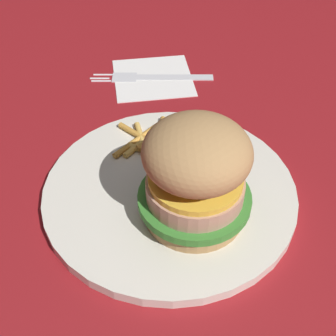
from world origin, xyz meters
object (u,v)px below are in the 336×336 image
at_px(plate, 168,192).
at_px(fork, 152,76).
at_px(fries_pile, 153,143).
at_px(sandwich, 196,174).
at_px(napkin, 153,77).

xyz_separation_m(plate, fork, (-0.07, -0.22, -0.00)).
xyz_separation_m(fries_pile, fork, (-0.06, -0.15, -0.01)).
height_order(plate, sandwich, sandwich).
relative_size(fries_pile, fork, 0.63).
distance_m(plate, sandwich, 0.07).
xyz_separation_m(plate, sandwich, (-0.01, 0.04, 0.06)).
height_order(plate, napkin, plate).
distance_m(sandwich, fork, 0.28).
height_order(fries_pile, fork, fries_pile).
relative_size(fries_pile, napkin, 0.94).
bearing_deg(fork, fries_pile, 68.50).
relative_size(plate, sandwich, 2.42).
bearing_deg(plate, napkin, -108.20).
bearing_deg(fork, napkin, 156.46).
height_order(fries_pile, napkin, fries_pile).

